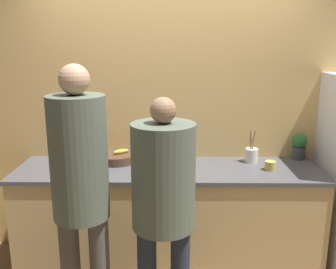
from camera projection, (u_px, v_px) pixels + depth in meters
name	position (u px, v px, depth m)	size (l,w,h in m)	color
wall_back	(169.00, 116.00, 3.46)	(5.20, 0.06, 2.60)	#E0B266
counter	(168.00, 216.00, 3.32)	(2.60, 0.72, 0.91)	tan
person_left	(80.00, 183.00, 2.32)	(0.35, 0.35, 1.84)	#4C4742
person_center	(163.00, 194.00, 2.40)	(0.41, 0.41, 1.64)	#232838
fruit_bowl	(116.00, 157.00, 3.37)	(0.36, 0.36, 0.11)	#4C3323
utensil_crock	(251.00, 155.00, 3.34)	(0.12, 0.12, 0.30)	silver
bottle_red	(73.00, 158.00, 3.13)	(0.08, 0.08, 0.25)	red
bottle_dark	(66.00, 151.00, 3.40)	(0.07, 0.07, 0.21)	#333338
cup_black	(81.00, 155.00, 3.43)	(0.07, 0.07, 0.09)	#28282D
cup_yellow	(270.00, 166.00, 3.14)	(0.09, 0.09, 0.08)	gold
potted_plant	(299.00, 145.00, 3.42)	(0.14, 0.14, 0.24)	#3D3D42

